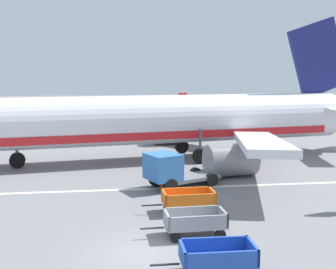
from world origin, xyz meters
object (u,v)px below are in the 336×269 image
object	(u,v)px
airplane	(173,120)
baggage_cart_second_in_row	(195,222)
baggage_cart_third_in_row	(188,200)
service_truck_beside_carts	(170,170)
baggage_cart_nearest	(217,257)
traffic_cone_near_plane	(163,185)

from	to	relation	value
airplane	baggage_cart_second_in_row	size ratio (longest dim) A/B	10.52
baggage_cart_third_in_row	baggage_cart_second_in_row	bearing A→B (deg)	-94.99
service_truck_beside_carts	baggage_cart_third_in_row	bearing A→B (deg)	-86.62
airplane	baggage_cart_third_in_row	xyz separation A→B (m)	(-1.09, -13.20, -2.45)
airplane	baggage_cart_second_in_row	distance (m)	16.59
baggage_cart_second_in_row	airplane	bearing A→B (deg)	85.25
airplane	baggage_cart_nearest	bearing A→B (deg)	-93.65
baggage_cart_nearest	airplane	bearing A→B (deg)	86.35
baggage_cart_nearest	service_truck_beside_carts	world-z (taller)	service_truck_beside_carts
airplane	baggage_cart_nearest	world-z (taller)	airplane
airplane	baggage_cart_third_in_row	world-z (taller)	airplane
baggage_cart_nearest	traffic_cone_near_plane	world-z (taller)	baggage_cart_nearest
airplane	baggage_cart_nearest	xyz separation A→B (m)	(-1.27, -19.95, -2.45)
airplane	service_truck_beside_carts	bearing A→B (deg)	-98.93
baggage_cart_nearest	baggage_cart_second_in_row	world-z (taller)	same
airplane	baggage_cart_nearest	distance (m)	20.14
service_truck_beside_carts	baggage_cart_second_in_row	bearing A→B (deg)	-90.03
baggage_cart_nearest	traffic_cone_near_plane	bearing A→B (deg)	92.80
baggage_cart_third_in_row	service_truck_beside_carts	world-z (taller)	service_truck_beside_carts
baggage_cart_third_in_row	service_truck_beside_carts	xyz separation A→B (m)	(-0.27, 4.58, 0.50)
airplane	traffic_cone_near_plane	size ratio (longest dim) A/B	65.78
baggage_cart_third_in_row	baggage_cart_nearest	bearing A→B (deg)	-91.59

